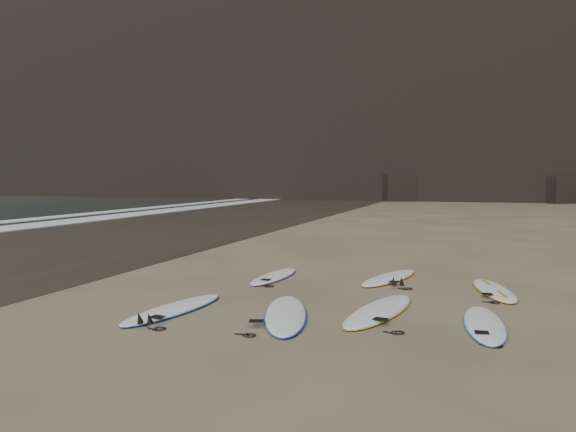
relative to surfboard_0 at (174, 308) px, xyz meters
The scene contains 10 objects.
ground 4.03m from the surfboard_0, 11.18° to the left, with size 240.00×240.00×0.00m, color #897559.
wet_sand 14.08m from the surfboard_0, 130.02° to the left, with size 12.00×200.00×0.01m, color #383026.
foam_near 18.11m from the surfboard_0, 143.47° to the left, with size 2.20×200.00×0.05m, color white.
surfboard_0 is the anchor object (origin of this frame).
surfboard_1 1.94m from the surfboard_0, ahead, with size 0.66×2.74×0.10m, color white.
surfboard_2 3.49m from the surfboard_0, 16.32° to the left, with size 0.66×2.75×0.10m, color white.
surfboard_3 5.05m from the surfboard_0, ahead, with size 0.57×2.38×0.09m, color white.
surfboard_5 3.56m from the surfboard_0, 80.89° to the left, with size 0.56×2.34×0.08m, color white.
surfboard_6 5.17m from the surfboard_0, 53.48° to the left, with size 0.60×2.52×0.09m, color white.
surfboard_7 6.27m from the surfboard_0, 33.24° to the left, with size 0.58×2.42×0.09m, color white.
Camera 1 is at (0.85, -9.13, 2.29)m, focal length 35.00 mm.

